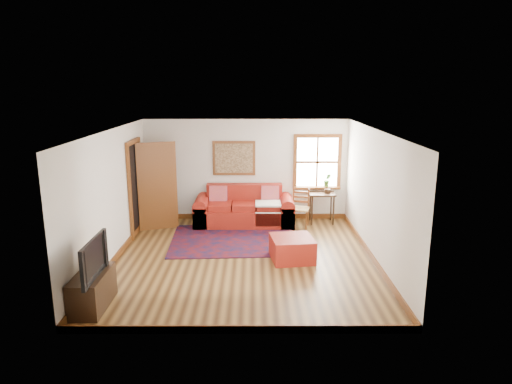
{
  "coord_description": "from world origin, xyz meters",
  "views": [
    {
      "loc": [
        0.21,
        -8.36,
        3.34
      ],
      "look_at": [
        0.24,
        0.6,
        1.2
      ],
      "focal_mm": 32.0,
      "sensor_mm": 36.0,
      "label": 1
    }
  ],
  "objects_px": {
    "red_leather_sofa": "(244,211)",
    "media_cabinet": "(92,290)",
    "side_table": "(322,198)",
    "ladder_back_chair": "(300,207)",
    "red_ottoman": "(292,249)"
  },
  "relations": [
    {
      "from": "media_cabinet",
      "to": "red_leather_sofa",
      "type": "bearing_deg",
      "value": 62.45
    },
    {
      "from": "side_table",
      "to": "media_cabinet",
      "type": "height_order",
      "value": "side_table"
    },
    {
      "from": "red_leather_sofa",
      "to": "ladder_back_chair",
      "type": "height_order",
      "value": "red_leather_sofa"
    },
    {
      "from": "media_cabinet",
      "to": "ladder_back_chair",
      "type": "bearing_deg",
      "value": 48.67
    },
    {
      "from": "ladder_back_chair",
      "to": "media_cabinet",
      "type": "xyz_separation_m",
      "value": [
        -3.55,
        -4.04,
        -0.21
      ]
    },
    {
      "from": "red_ottoman",
      "to": "side_table",
      "type": "bearing_deg",
      "value": 61.4
    },
    {
      "from": "side_table",
      "to": "ladder_back_chair",
      "type": "distance_m",
      "value": 0.66
    },
    {
      "from": "ladder_back_chair",
      "to": "red_leather_sofa",
      "type": "bearing_deg",
      "value": 170.61
    },
    {
      "from": "red_ottoman",
      "to": "side_table",
      "type": "xyz_separation_m",
      "value": [
        0.92,
        2.43,
        0.39
      ]
    },
    {
      "from": "ladder_back_chair",
      "to": "media_cabinet",
      "type": "bearing_deg",
      "value": -131.33
    },
    {
      "from": "red_ottoman",
      "to": "side_table",
      "type": "height_order",
      "value": "side_table"
    },
    {
      "from": "side_table",
      "to": "media_cabinet",
      "type": "distance_m",
      "value": 6.0
    },
    {
      "from": "red_leather_sofa",
      "to": "media_cabinet",
      "type": "xyz_separation_m",
      "value": [
        -2.22,
        -4.26,
        -0.04
      ]
    },
    {
      "from": "red_leather_sofa",
      "to": "media_cabinet",
      "type": "height_order",
      "value": "red_leather_sofa"
    },
    {
      "from": "side_table",
      "to": "ladder_back_chair",
      "type": "xyz_separation_m",
      "value": [
        -0.56,
        -0.32,
        -0.13
      ]
    }
  ]
}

